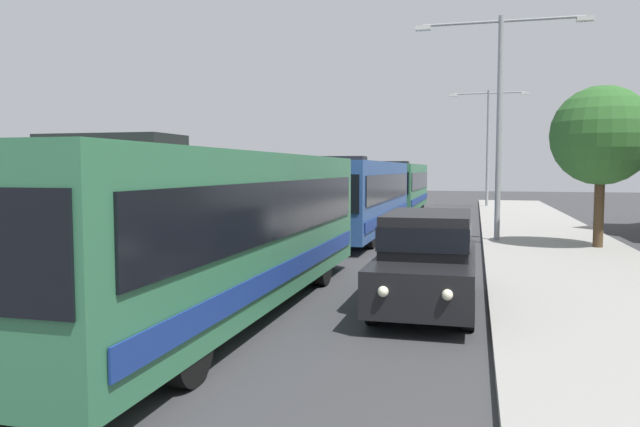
# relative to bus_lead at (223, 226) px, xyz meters

# --- Properties ---
(bus_lead) EXTENTS (2.58, 11.79, 3.21)m
(bus_lead) POSITION_rel_bus_lead_xyz_m (0.00, 0.00, 0.00)
(bus_lead) COLOR #33724C
(bus_lead) RESTS_ON ground_plane
(bus_second_in_line) EXTENTS (2.58, 12.29, 3.21)m
(bus_second_in_line) POSITION_rel_bus_lead_xyz_m (0.00, 13.82, 0.00)
(bus_second_in_line) COLOR #284C8C
(bus_second_in_line) RESTS_ON ground_plane
(bus_middle) EXTENTS (2.58, 11.17, 3.21)m
(bus_middle) POSITION_rel_bus_lead_xyz_m (-0.00, 27.33, -0.00)
(bus_middle) COLOR #33724C
(bus_middle) RESTS_ON ground_plane
(white_suv) EXTENTS (1.86, 5.10, 1.90)m
(white_suv) POSITION_rel_bus_lead_xyz_m (3.70, 1.62, -0.66)
(white_suv) COLOR black
(white_suv) RESTS_ON ground_plane
(box_truck_oncoming) EXTENTS (2.35, 7.64, 3.15)m
(box_truck_oncoming) POSITION_rel_bus_lead_xyz_m (-3.30, 25.89, 0.02)
(box_truck_oncoming) COLOR navy
(box_truck_oncoming) RESTS_ON ground_plane
(streetlamp_mid) EXTENTS (6.17, 0.28, 8.13)m
(streetlamp_mid) POSITION_rel_bus_lead_xyz_m (5.40, 12.57, 3.47)
(streetlamp_mid) COLOR gray
(streetlamp_mid) RESTS_ON sidewalk
(streetlamp_far) EXTENTS (5.44, 0.28, 8.13)m
(streetlamp_far) POSITION_rel_bus_lead_xyz_m (5.40, 33.77, 3.42)
(streetlamp_far) COLOR gray
(streetlamp_far) RESTS_ON sidewalk
(roadside_tree) EXTENTS (3.29, 3.29, 5.37)m
(roadside_tree) POSITION_rel_bus_lead_xyz_m (8.61, 11.27, 2.17)
(roadside_tree) COLOR #4C3823
(roadside_tree) RESTS_ON sidewalk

